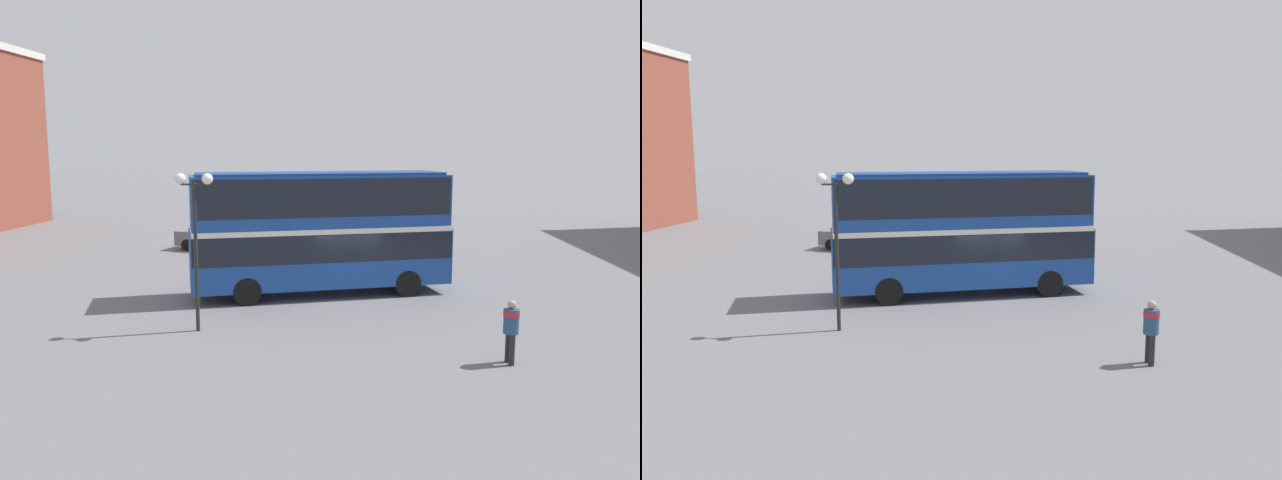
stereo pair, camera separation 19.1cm
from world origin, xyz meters
The scene contains 6 objects.
ground_plane centered at (0.00, 0.00, 0.00)m, with size 240.00×240.00×0.00m, color slate.
double_decker_bus centered at (-1.18, 0.46, 2.74)m, with size 10.33×5.40×4.78m.
pedestrian_foreground centered at (4.45, -7.21, 1.07)m, with size 0.48×0.48×1.74m.
parked_car_kerb_near centered at (1.62, 11.10, 0.78)m, with size 4.18×2.43×1.56m.
parked_car_kerb_far centered at (-7.86, 10.72, 0.82)m, with size 4.36×2.64×1.63m.
street_lamp_twin_globe centered at (-4.66, -4.81, 3.70)m, with size 1.19×0.35×4.96m.
Camera 1 is at (0.52, -23.54, 5.74)m, focal length 35.00 mm.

